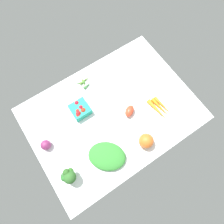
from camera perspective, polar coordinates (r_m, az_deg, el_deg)
tablecloth at (r=131.10cm, az=0.00°, el=-0.45°), size 104.00×76.00×2.00cm
berry_basket at (r=129.26cm, az=-8.86°, el=0.66°), size 11.03×11.03×6.57cm
leafy_greens_clump at (r=121.16cm, az=-1.40°, el=-12.13°), size 26.98×26.94×4.98cm
roma_tomato at (r=128.44cm, az=4.88°, el=0.27°), size 9.38×8.56×5.00cm
red_onion_center at (r=127.68cm, az=-17.88°, el=-8.69°), size 6.04×6.04×6.04cm
carrot_bunch at (r=133.41cm, az=12.99°, el=1.12°), size 9.23×16.48×2.91cm
broccoli_head at (r=117.82cm, az=-11.95°, el=-16.97°), size 7.87×8.35×10.92cm
heirloom_tomato_orange at (r=122.30cm, az=9.45°, el=-7.92°), size 8.89×8.89×8.89cm
okra_pile at (r=139.27cm, az=-7.61°, el=8.06°), size 12.09×8.33×1.92cm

